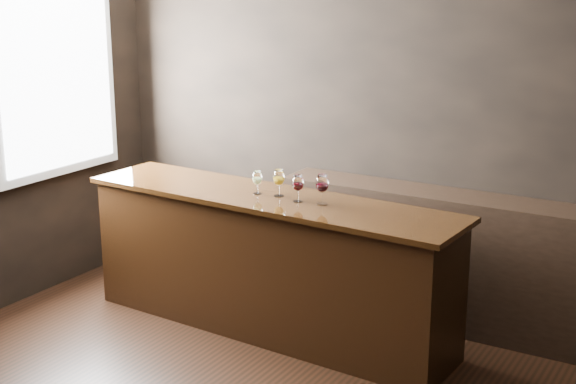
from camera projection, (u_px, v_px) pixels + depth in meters
The scene contains 8 objects.
room_shell at pixel (194, 112), 4.41m from camera, with size 5.02×4.52×2.81m.
bar_counter at pixel (269, 266), 5.84m from camera, with size 2.82×0.61×0.99m, color black.
bar_top at pixel (268, 198), 5.71m from camera, with size 2.91×0.68×0.04m, color black.
back_bar_shelf at pixel (460, 262), 5.88m from camera, with size 2.81×0.40×1.01m, color black.
glass_white at pixel (257, 178), 5.72m from camera, with size 0.07×0.07×0.17m.
glass_amber at pixel (279, 178), 5.66m from camera, with size 0.08×0.08×0.20m.
glass_red_a at pixel (298, 184), 5.52m from camera, with size 0.08×0.08×0.19m.
glass_red_b at pixel (322, 184), 5.45m from camera, with size 0.09×0.09×0.21m.
Camera 1 is at (2.45, -3.38, 2.53)m, focal length 50.00 mm.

